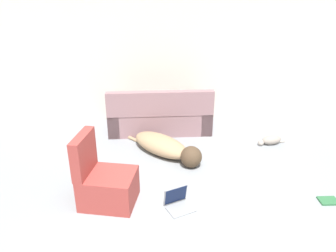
{
  "coord_description": "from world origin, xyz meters",
  "views": [
    {
      "loc": [
        -0.32,
        -2.41,
        2.52
      ],
      "look_at": [
        -0.05,
        1.93,
        0.59
      ],
      "focal_mm": 35.0,
      "sensor_mm": 36.0,
      "label": 1
    }
  ],
  "objects": [
    {
      "name": "side_chair",
      "position": [
        -0.89,
        0.98,
        0.29
      ],
      "size": [
        0.75,
        0.65,
        0.9
      ],
      "rotation": [
        0.0,
        0.0,
        1.36
      ],
      "color": "#993833",
      "rests_on": "ground_plane"
    },
    {
      "name": "book_green",
      "position": [
        1.88,
        0.8,
        0.01
      ],
      "size": [
        0.23,
        0.17,
        0.02
      ],
      "rotation": [
        0.0,
        0.0,
        -0.02
      ],
      "color": "#2D663D",
      "rests_on": "ground_plane"
    },
    {
      "name": "couch",
      "position": [
        -0.13,
        3.12,
        0.27
      ],
      "size": [
        1.83,
        0.86,
        0.83
      ],
      "rotation": [
        0.0,
        0.0,
        3.15
      ],
      "color": "gray",
      "rests_on": "ground_plane"
    },
    {
      "name": "laptop_open",
      "position": [
        -0.0,
        0.83,
        0.08
      ],
      "size": [
        0.4,
        0.38,
        0.25
      ],
      "rotation": [
        0.0,
        0.0,
        0.41
      ],
      "color": "gray",
      "rests_on": "ground_plane"
    },
    {
      "name": "dog",
      "position": [
        -0.07,
        2.12,
        0.15
      ],
      "size": [
        1.23,
        1.26,
        0.32
      ],
      "rotation": [
        0.0,
        0.0,
        5.48
      ],
      "color": "#A38460",
      "rests_on": "ground_plane"
    },
    {
      "name": "cat",
      "position": [
        1.7,
        2.39,
        0.07
      ],
      "size": [
        0.51,
        0.24,
        0.15
      ],
      "rotation": [
        0.0,
        0.0,
        3.34
      ],
      "color": "gray",
      "rests_on": "ground_plane"
    },
    {
      "name": "wall_back",
      "position": [
        0.0,
        3.67,
        1.35
      ],
      "size": [
        7.21,
        0.06,
        2.7
      ],
      "color": "beige",
      "rests_on": "ground_plane"
    }
  ]
}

